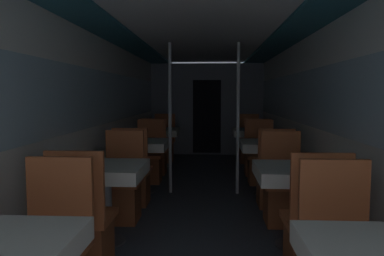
# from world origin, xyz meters

# --- Properties ---
(wall_left) EXTENTS (0.05, 10.15, 2.09)m
(wall_left) POSITION_xyz_m (-1.31, 3.67, 1.09)
(wall_left) COLOR silver
(wall_left) RESTS_ON ground_plane
(wall_right) EXTENTS (0.05, 10.15, 2.09)m
(wall_right) POSITION_xyz_m (1.31, 3.67, 1.09)
(wall_right) COLOR silver
(wall_right) RESTS_ON ground_plane
(ceiling_panel) EXTENTS (2.62, 10.15, 0.07)m
(ceiling_panel) POSITION_xyz_m (0.00, 3.67, 2.13)
(ceiling_panel) COLOR white
(ceiling_panel) RESTS_ON wall_left
(bulkhead_far) EXTENTS (2.56, 0.09, 2.09)m
(bulkhead_far) POSITION_xyz_m (0.00, 7.76, 1.04)
(bulkhead_far) COLOR slate
(bulkhead_far) RESTS_ON ground_plane
(dining_table_left_1) EXTENTS (0.71, 0.71, 0.74)m
(dining_table_left_1) POSITION_xyz_m (-0.87, 2.51, 0.64)
(dining_table_left_1) COLOR #4C4C51
(dining_table_left_1) RESTS_ON ground_plane
(chair_left_near_1) EXTENTS (0.43, 0.43, 0.98)m
(chair_left_near_1) POSITION_xyz_m (-0.87, 1.90, 0.30)
(chair_left_near_1) COLOR brown
(chair_left_near_1) RESTS_ON ground_plane
(chair_left_far_1) EXTENTS (0.43, 0.43, 0.98)m
(chair_left_far_1) POSITION_xyz_m (-0.87, 3.13, 0.30)
(chair_left_far_1) COLOR brown
(chair_left_far_1) RESTS_ON ground_plane
(dining_table_left_2) EXTENTS (0.71, 0.71, 0.74)m
(dining_table_left_2) POSITION_xyz_m (-0.87, 4.33, 0.64)
(dining_table_left_2) COLOR #4C4C51
(dining_table_left_2) RESTS_ON ground_plane
(chair_left_near_2) EXTENTS (0.43, 0.43, 0.98)m
(chair_left_near_2) POSITION_xyz_m (-0.87, 3.72, 0.30)
(chair_left_near_2) COLOR brown
(chair_left_near_2) RESTS_ON ground_plane
(chair_left_far_2) EXTENTS (0.43, 0.43, 0.98)m
(chair_left_far_2) POSITION_xyz_m (-0.87, 4.94, 0.30)
(chair_left_far_2) COLOR brown
(chair_left_far_2) RESTS_ON ground_plane
(support_pole_left_2) EXTENTS (0.05, 0.05, 2.09)m
(support_pole_left_2) POSITION_xyz_m (-0.47, 4.33, 1.05)
(support_pole_left_2) COLOR silver
(support_pole_left_2) RESTS_ON ground_plane
(dining_table_left_3) EXTENTS (0.71, 0.71, 0.74)m
(dining_table_left_3) POSITION_xyz_m (-0.87, 6.15, 0.64)
(dining_table_left_3) COLOR #4C4C51
(dining_table_left_3) RESTS_ON ground_plane
(chair_left_near_3) EXTENTS (0.43, 0.43, 0.98)m
(chair_left_near_3) POSITION_xyz_m (-0.87, 5.53, 0.30)
(chair_left_near_3) COLOR brown
(chair_left_near_3) RESTS_ON ground_plane
(chair_left_far_3) EXTENTS (0.43, 0.43, 0.98)m
(chair_left_far_3) POSITION_xyz_m (-0.87, 6.76, 0.30)
(chair_left_far_3) COLOR brown
(chair_left_far_3) RESTS_ON ground_plane
(dining_table_right_1) EXTENTS (0.71, 0.71, 0.74)m
(dining_table_right_1) POSITION_xyz_m (0.87, 2.51, 0.64)
(dining_table_right_1) COLOR #4C4C51
(dining_table_right_1) RESTS_ON ground_plane
(chair_right_near_1) EXTENTS (0.43, 0.43, 0.98)m
(chair_right_near_1) POSITION_xyz_m (0.87, 1.90, 0.30)
(chair_right_near_1) COLOR brown
(chair_right_near_1) RESTS_ON ground_plane
(chair_right_far_1) EXTENTS (0.43, 0.43, 0.98)m
(chair_right_far_1) POSITION_xyz_m (0.87, 3.13, 0.30)
(chair_right_far_1) COLOR brown
(chair_right_far_1) RESTS_ON ground_plane
(dining_table_right_2) EXTENTS (0.71, 0.71, 0.74)m
(dining_table_right_2) POSITION_xyz_m (0.87, 4.33, 0.64)
(dining_table_right_2) COLOR #4C4C51
(dining_table_right_2) RESTS_ON ground_plane
(chair_right_near_2) EXTENTS (0.43, 0.43, 0.98)m
(chair_right_near_2) POSITION_xyz_m (0.87, 3.72, 0.30)
(chair_right_near_2) COLOR brown
(chair_right_near_2) RESTS_ON ground_plane
(chair_right_far_2) EXTENTS (0.43, 0.43, 0.98)m
(chair_right_far_2) POSITION_xyz_m (0.87, 4.94, 0.30)
(chair_right_far_2) COLOR brown
(chair_right_far_2) RESTS_ON ground_plane
(support_pole_right_2) EXTENTS (0.05, 0.05, 2.09)m
(support_pole_right_2) POSITION_xyz_m (0.47, 4.33, 1.05)
(support_pole_right_2) COLOR silver
(support_pole_right_2) RESTS_ON ground_plane
(dining_table_right_3) EXTENTS (0.71, 0.71, 0.74)m
(dining_table_right_3) POSITION_xyz_m (0.87, 6.15, 0.64)
(dining_table_right_3) COLOR #4C4C51
(dining_table_right_3) RESTS_ON ground_plane
(chair_right_near_3) EXTENTS (0.43, 0.43, 0.98)m
(chair_right_near_3) POSITION_xyz_m (0.87, 5.53, 0.30)
(chair_right_near_3) COLOR brown
(chair_right_near_3) RESTS_ON ground_plane
(chair_right_far_3) EXTENTS (0.43, 0.43, 0.98)m
(chair_right_far_3) POSITION_xyz_m (0.87, 6.76, 0.30)
(chair_right_far_3) COLOR brown
(chair_right_far_3) RESTS_ON ground_plane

